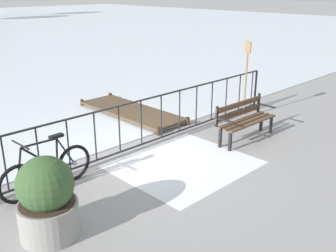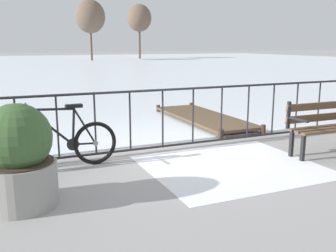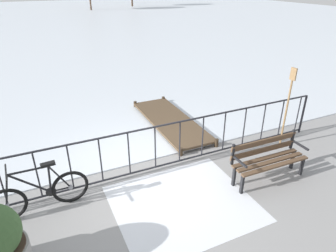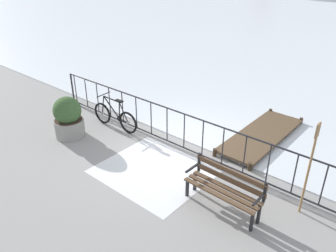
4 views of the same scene
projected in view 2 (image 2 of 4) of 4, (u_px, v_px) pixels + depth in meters
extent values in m
plane|color=gray|center=(178.00, 149.00, 6.71)|extent=(160.00, 160.00, 0.00)
cube|color=silver|center=(35.00, 65.00, 32.16)|extent=(80.00, 56.00, 0.03)
cube|color=white|center=(232.00, 166.00, 5.76)|extent=(2.51, 2.19, 0.01)
cylinder|color=#232328|center=(178.00, 89.00, 6.49)|extent=(9.00, 0.04, 0.04)
cylinder|color=#232328|center=(178.00, 145.00, 6.69)|extent=(9.00, 0.04, 0.04)
cylinder|color=#232328|center=(17.00, 131.00, 5.58)|extent=(0.03, 0.03, 0.97)
cylinder|color=#232328|center=(57.00, 127.00, 5.80)|extent=(0.03, 0.03, 0.97)
cylinder|color=#232328|center=(95.00, 124.00, 6.03)|extent=(0.03, 0.03, 0.97)
cylinder|color=#232328|center=(130.00, 121.00, 6.25)|extent=(0.03, 0.03, 0.97)
cylinder|color=#232328|center=(163.00, 119.00, 6.48)|extent=(0.03, 0.03, 0.97)
cylinder|color=#232328|center=(193.00, 116.00, 6.70)|extent=(0.03, 0.03, 0.97)
cylinder|color=#232328|center=(221.00, 114.00, 6.93)|extent=(0.03, 0.03, 0.97)
cylinder|color=#232328|center=(248.00, 111.00, 7.15)|extent=(0.03, 0.03, 0.97)
cylinder|color=#232328|center=(273.00, 109.00, 7.38)|extent=(0.03, 0.03, 0.97)
cylinder|color=#232328|center=(296.00, 107.00, 7.60)|extent=(0.03, 0.03, 0.97)
cylinder|color=#232328|center=(319.00, 106.00, 7.83)|extent=(0.03, 0.03, 0.97)
torus|color=black|center=(95.00, 143.00, 5.80)|extent=(0.66, 0.10, 0.66)
cylinder|color=gray|center=(95.00, 143.00, 5.80)|extent=(0.08, 0.06, 0.08)
torus|color=black|center=(22.00, 152.00, 5.34)|extent=(0.66, 0.10, 0.66)
cylinder|color=gray|center=(22.00, 152.00, 5.34)|extent=(0.08, 0.06, 0.08)
cylinder|color=black|center=(73.00, 127.00, 5.60)|extent=(0.08, 0.04, 0.53)
cylinder|color=black|center=(51.00, 128.00, 5.46)|extent=(0.61, 0.07, 0.59)
cylinder|color=black|center=(52.00, 109.00, 5.41)|extent=(0.63, 0.07, 0.07)
cylinder|color=black|center=(84.00, 144.00, 5.72)|extent=(0.34, 0.05, 0.05)
cylinder|color=black|center=(85.00, 126.00, 5.68)|extent=(0.32, 0.05, 0.56)
cylinder|color=black|center=(25.00, 131.00, 5.31)|extent=(0.16, 0.04, 0.59)
cube|color=black|center=(74.00, 106.00, 5.55)|extent=(0.25, 0.11, 0.05)
cylinder|color=black|center=(28.00, 106.00, 5.26)|extent=(0.06, 0.52, 0.03)
cylinder|color=black|center=(73.00, 144.00, 5.65)|extent=(0.18, 0.03, 0.18)
cube|color=brown|center=(328.00, 126.00, 6.47)|extent=(1.60, 0.13, 0.04)
cube|color=brown|center=(335.00, 128.00, 6.33)|extent=(1.60, 0.13, 0.04)
cube|color=brown|center=(324.00, 117.00, 6.53)|extent=(1.60, 0.09, 0.12)
cube|color=brown|center=(325.00, 105.00, 6.48)|extent=(1.60, 0.09, 0.12)
cube|color=black|center=(303.00, 147.00, 5.97)|extent=(0.05, 0.06, 0.44)
cube|color=black|center=(291.00, 143.00, 6.21)|extent=(0.05, 0.06, 0.44)
cube|color=black|center=(288.00, 115.00, 6.23)|extent=(0.05, 0.05, 0.45)
cube|color=black|center=(299.00, 119.00, 6.01)|extent=(0.05, 0.40, 0.04)
cylinder|color=gray|center=(21.00, 184.00, 4.32)|extent=(0.82, 0.82, 0.50)
cylinder|color=#38281E|center=(19.00, 162.00, 4.27)|extent=(0.75, 0.75, 0.02)
sphere|color=#38562D|center=(17.00, 138.00, 4.21)|extent=(0.77, 0.77, 0.77)
cube|color=brown|center=(203.00, 117.00, 8.99)|extent=(1.10, 3.20, 0.06)
cylinder|color=#3C2E20|center=(221.00, 134.00, 7.37)|extent=(0.10, 0.10, 0.20)
cylinder|color=#3C2E20|center=(263.00, 130.00, 7.75)|extent=(0.10, 0.10, 0.20)
cylinder|color=#3C2E20|center=(158.00, 109.00, 10.23)|extent=(0.10, 0.10, 0.20)
cylinder|color=#3C2E20|center=(191.00, 106.00, 10.62)|extent=(0.10, 0.10, 0.20)
cylinder|color=brown|center=(140.00, 42.00, 46.32)|extent=(0.24, 0.24, 3.93)
ellipsoid|color=brown|center=(139.00, 18.00, 45.72)|extent=(2.91, 2.91, 3.20)
cylinder|color=brown|center=(91.00, 43.00, 41.12)|extent=(0.21, 0.21, 3.65)
ellipsoid|color=brown|center=(90.00, 17.00, 40.54)|extent=(3.16, 3.16, 3.47)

